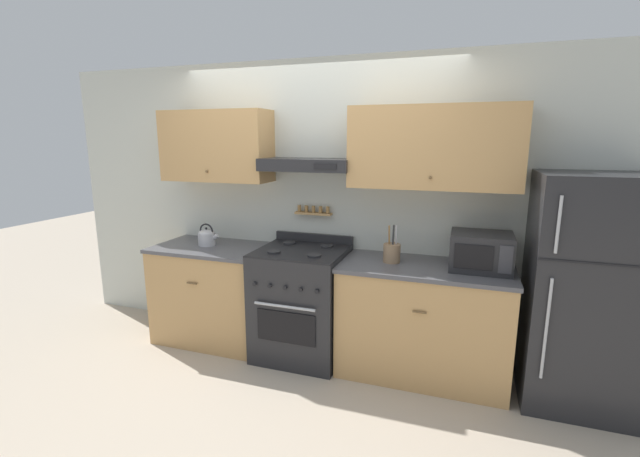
# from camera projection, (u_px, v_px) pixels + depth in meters

# --- Properties ---
(ground_plane) EXTENTS (16.00, 16.00, 0.00)m
(ground_plane) POSITION_uv_depth(u_px,v_px,m) (288.00, 371.00, 3.52)
(ground_plane) COLOR #B2A38E
(wall_back) EXTENTS (5.20, 0.46, 2.55)m
(wall_back) POSITION_uv_depth(u_px,v_px,m) (320.00, 188.00, 3.79)
(wall_back) COLOR silver
(wall_back) RESTS_ON ground_plane
(counter_left) EXTENTS (1.04, 0.68, 0.91)m
(counter_left) POSITION_uv_depth(u_px,v_px,m) (215.00, 292.00, 4.03)
(counter_left) COLOR tan
(counter_left) RESTS_ON ground_plane
(counter_right) EXTENTS (1.32, 0.68, 0.91)m
(counter_right) POSITION_uv_depth(u_px,v_px,m) (423.00, 320.00, 3.41)
(counter_right) COLOR tan
(counter_right) RESTS_ON ground_plane
(stove_range) EXTENTS (0.74, 0.72, 1.02)m
(stove_range) POSITION_uv_depth(u_px,v_px,m) (302.00, 302.00, 3.71)
(stove_range) COLOR #232326
(stove_range) RESTS_ON ground_plane
(refrigerator) EXTENTS (0.76, 0.69, 1.65)m
(refrigerator) POSITION_uv_depth(u_px,v_px,m) (587.00, 292.00, 2.97)
(refrigerator) COLOR #232326
(refrigerator) RESTS_ON ground_plane
(tea_kettle) EXTENTS (0.20, 0.16, 0.20)m
(tea_kettle) POSITION_uv_depth(u_px,v_px,m) (207.00, 237.00, 3.95)
(tea_kettle) COLOR #B7B7BC
(tea_kettle) RESTS_ON counter_left
(microwave) EXTENTS (0.44, 0.37, 0.28)m
(microwave) POSITION_uv_depth(u_px,v_px,m) (481.00, 251.00, 3.20)
(microwave) COLOR #232326
(microwave) RESTS_ON counter_right
(utensil_crock) EXTENTS (0.14, 0.14, 0.30)m
(utensil_crock) POSITION_uv_depth(u_px,v_px,m) (392.00, 252.00, 3.40)
(utensil_crock) COLOR #8E7051
(utensil_crock) RESTS_ON counter_right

